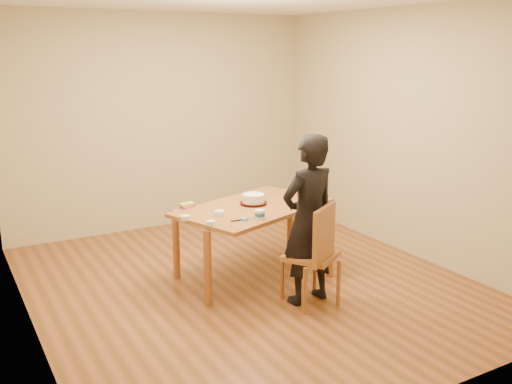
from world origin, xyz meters
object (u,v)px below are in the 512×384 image
dining_table (253,208)px  dining_chair (311,256)px  person (309,220)px  cake_plate (253,203)px  cake (253,199)px

dining_table → dining_chair: dining_table is taller
dining_chair → person: (0.00, 0.05, 0.32)m
dining_table → dining_chair: bearing=-98.4°
cake_plate → cake: size_ratio=1.21×
dining_chair → cake_plate: 0.89m
dining_table → cake_plate: bearing=41.6°
dining_chair → cake: (-0.12, 0.83, 0.36)m
dining_table → person: person is taller
cake → dining_chair: bearing=-81.7°
dining_chair → person: size_ratio=0.28×
cake_plate → person: size_ratio=0.18×
dining_chair → person: bearing=58.0°
person → dining_table: bearing=-83.7°
cake_plate → cake: (0.00, -0.00, 0.05)m
dining_table → dining_chair: (0.15, -0.78, -0.28)m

